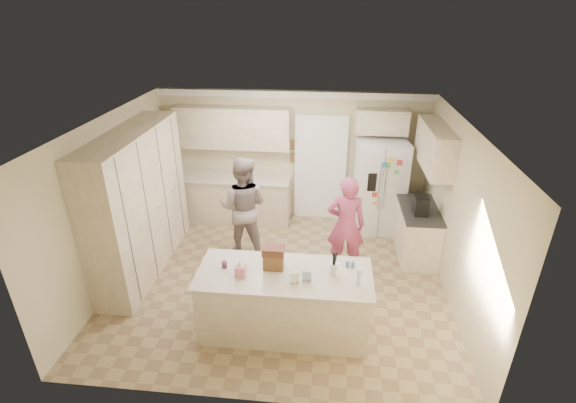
# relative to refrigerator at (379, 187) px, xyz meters

# --- Properties ---
(floor) EXTENTS (5.20, 4.60, 0.02)m
(floor) POSITION_rel_refrigerator_xyz_m (-1.69, -1.87, -0.91)
(floor) COLOR #988258
(floor) RESTS_ON ground
(ceiling) EXTENTS (5.20, 4.60, 0.02)m
(ceiling) POSITION_rel_refrigerator_xyz_m (-1.69, -1.87, 1.71)
(ceiling) COLOR white
(ceiling) RESTS_ON wall_back
(wall_back) EXTENTS (5.20, 0.02, 2.60)m
(wall_back) POSITION_rel_refrigerator_xyz_m (-1.69, 0.44, 0.40)
(wall_back) COLOR beige
(wall_back) RESTS_ON ground
(wall_front) EXTENTS (5.20, 0.02, 2.60)m
(wall_front) POSITION_rel_refrigerator_xyz_m (-1.69, -4.18, 0.40)
(wall_front) COLOR beige
(wall_front) RESTS_ON ground
(wall_left) EXTENTS (0.02, 4.60, 2.60)m
(wall_left) POSITION_rel_refrigerator_xyz_m (-4.30, -1.87, 0.40)
(wall_left) COLOR beige
(wall_left) RESTS_ON ground
(wall_right) EXTENTS (0.02, 4.60, 2.60)m
(wall_right) POSITION_rel_refrigerator_xyz_m (0.92, -1.87, 0.40)
(wall_right) COLOR beige
(wall_right) RESTS_ON ground
(crown_back) EXTENTS (5.20, 0.08, 0.12)m
(crown_back) POSITION_rel_refrigerator_xyz_m (-1.69, 0.39, 1.63)
(crown_back) COLOR white
(crown_back) RESTS_ON wall_back
(pantry_bank) EXTENTS (0.60, 2.60, 2.35)m
(pantry_bank) POSITION_rel_refrigerator_xyz_m (-3.99, -1.67, 0.28)
(pantry_bank) COLOR beige
(pantry_bank) RESTS_ON floor
(back_base_cab) EXTENTS (2.20, 0.60, 0.88)m
(back_base_cab) POSITION_rel_refrigerator_xyz_m (-2.84, 0.13, -0.46)
(back_base_cab) COLOR beige
(back_base_cab) RESTS_ON floor
(back_countertop) EXTENTS (2.24, 0.63, 0.04)m
(back_countertop) POSITION_rel_refrigerator_xyz_m (-2.84, 0.12, 0.00)
(back_countertop) COLOR beige
(back_countertop) RESTS_ON back_base_cab
(back_upper_cab) EXTENTS (2.20, 0.35, 0.80)m
(back_upper_cab) POSITION_rel_refrigerator_xyz_m (-2.84, 0.25, 1.00)
(back_upper_cab) COLOR beige
(back_upper_cab) RESTS_ON wall_back
(doorway_opening) EXTENTS (0.90, 0.06, 2.10)m
(doorway_opening) POSITION_rel_refrigerator_xyz_m (-1.14, 0.41, 0.15)
(doorway_opening) COLOR black
(doorway_opening) RESTS_ON floor
(doorway_casing) EXTENTS (1.02, 0.03, 2.22)m
(doorway_casing) POSITION_rel_refrigerator_xyz_m (-1.14, 0.37, 0.15)
(doorway_casing) COLOR white
(doorway_casing) RESTS_ON floor
(wall_frame_upper) EXTENTS (0.15, 0.02, 0.20)m
(wall_frame_upper) POSITION_rel_refrigerator_xyz_m (-1.67, 0.40, 0.65)
(wall_frame_upper) COLOR brown
(wall_frame_upper) RESTS_ON wall_back
(wall_frame_lower) EXTENTS (0.15, 0.02, 0.20)m
(wall_frame_lower) POSITION_rel_refrigerator_xyz_m (-1.67, 0.40, 0.38)
(wall_frame_lower) COLOR brown
(wall_frame_lower) RESTS_ON wall_back
(refrigerator) EXTENTS (0.97, 0.79, 1.80)m
(refrigerator) POSITION_rel_refrigerator_xyz_m (0.00, 0.00, 0.00)
(refrigerator) COLOR white
(refrigerator) RESTS_ON floor
(fridge_seam) EXTENTS (0.02, 0.02, 1.78)m
(fridge_seam) POSITION_rel_refrigerator_xyz_m (0.00, -0.35, 0.00)
(fridge_seam) COLOR gray
(fridge_seam) RESTS_ON refrigerator
(fridge_dispenser) EXTENTS (0.22, 0.03, 0.35)m
(fridge_dispenser) POSITION_rel_refrigerator_xyz_m (-0.22, -0.37, 0.25)
(fridge_dispenser) COLOR black
(fridge_dispenser) RESTS_ON refrigerator
(fridge_handle_l) EXTENTS (0.02, 0.02, 0.85)m
(fridge_handle_l) POSITION_rel_refrigerator_xyz_m (-0.05, -0.37, 0.15)
(fridge_handle_l) COLOR silver
(fridge_handle_l) RESTS_ON refrigerator
(fridge_handle_r) EXTENTS (0.02, 0.02, 0.85)m
(fridge_handle_r) POSITION_rel_refrigerator_xyz_m (0.05, -0.37, 0.15)
(fridge_handle_r) COLOR silver
(fridge_handle_r) RESTS_ON refrigerator
(over_fridge_cab) EXTENTS (0.95, 0.35, 0.45)m
(over_fridge_cab) POSITION_rel_refrigerator_xyz_m (-0.04, 0.25, 1.20)
(over_fridge_cab) COLOR beige
(over_fridge_cab) RESTS_ON wall_back
(right_base_cab) EXTENTS (0.60, 1.20, 0.88)m
(right_base_cab) POSITION_rel_refrigerator_xyz_m (0.61, -0.87, -0.46)
(right_base_cab) COLOR beige
(right_base_cab) RESTS_ON floor
(right_countertop) EXTENTS (0.63, 1.24, 0.04)m
(right_countertop) POSITION_rel_refrigerator_xyz_m (0.60, -0.87, 0.00)
(right_countertop) COLOR #2D2B28
(right_countertop) RESTS_ON right_base_cab
(right_upper_cab) EXTENTS (0.35, 1.50, 0.70)m
(right_upper_cab) POSITION_rel_refrigerator_xyz_m (0.73, -0.67, 1.05)
(right_upper_cab) COLOR beige
(right_upper_cab) RESTS_ON wall_right
(coffee_maker) EXTENTS (0.22, 0.28, 0.30)m
(coffee_maker) POSITION_rel_refrigerator_xyz_m (0.56, -1.07, 0.17)
(coffee_maker) COLOR black
(coffee_maker) RESTS_ON right_countertop
(island_base) EXTENTS (2.20, 0.90, 0.88)m
(island_base) POSITION_rel_refrigerator_xyz_m (-1.49, -2.97, -0.46)
(island_base) COLOR beige
(island_base) RESTS_ON floor
(island_top) EXTENTS (2.28, 0.96, 0.05)m
(island_top) POSITION_rel_refrigerator_xyz_m (-1.49, -2.97, 0.00)
(island_top) COLOR beige
(island_top) RESTS_ON island_base
(utensil_crock) EXTENTS (0.13, 0.13, 0.15)m
(utensil_crock) POSITION_rel_refrigerator_xyz_m (-0.84, -2.92, 0.10)
(utensil_crock) COLOR white
(utensil_crock) RESTS_ON island_top
(tissue_box) EXTENTS (0.13, 0.13, 0.14)m
(tissue_box) POSITION_rel_refrigerator_xyz_m (-2.04, -3.07, 0.10)
(tissue_box) COLOR pink
(tissue_box) RESTS_ON island_top
(tissue_plume) EXTENTS (0.08, 0.08, 0.08)m
(tissue_plume) POSITION_rel_refrigerator_xyz_m (-2.04, -3.07, 0.20)
(tissue_plume) COLOR white
(tissue_plume) RESTS_ON tissue_box
(dollhouse_body) EXTENTS (0.26, 0.18, 0.22)m
(dollhouse_body) POSITION_rel_refrigerator_xyz_m (-1.64, -2.87, 0.14)
(dollhouse_body) COLOR brown
(dollhouse_body) RESTS_ON island_top
(dollhouse_roof) EXTENTS (0.28, 0.20, 0.10)m
(dollhouse_roof) POSITION_rel_refrigerator_xyz_m (-1.64, -2.87, 0.30)
(dollhouse_roof) COLOR #592D1E
(dollhouse_roof) RESTS_ON dollhouse_body
(jam_jar) EXTENTS (0.07, 0.07, 0.09)m
(jam_jar) POSITION_rel_refrigerator_xyz_m (-2.29, -2.92, 0.07)
(jam_jar) COLOR #59263F
(jam_jar) RESTS_ON island_top
(greeting_card_a) EXTENTS (0.12, 0.06, 0.16)m
(greeting_card_a) POSITION_rel_refrigerator_xyz_m (-1.34, -3.17, 0.11)
(greeting_card_a) COLOR white
(greeting_card_a) RESTS_ON island_top
(greeting_card_b) EXTENTS (0.12, 0.05, 0.16)m
(greeting_card_b) POSITION_rel_refrigerator_xyz_m (-1.19, -3.12, 0.11)
(greeting_card_b) COLOR silver
(greeting_card_b) RESTS_ON island_top
(water_bottle) EXTENTS (0.07, 0.07, 0.24)m
(water_bottle) POSITION_rel_refrigerator_xyz_m (-0.54, -3.12, 0.14)
(water_bottle) COLOR silver
(water_bottle) RESTS_ON island_top
(shaker_salt) EXTENTS (0.05, 0.05, 0.09)m
(shaker_salt) POSITION_rel_refrigerator_xyz_m (-0.67, -2.75, 0.07)
(shaker_salt) COLOR #436197
(shaker_salt) RESTS_ON island_top
(shaker_pepper) EXTENTS (0.05, 0.05, 0.09)m
(shaker_pepper) POSITION_rel_refrigerator_xyz_m (-0.60, -2.75, 0.07)
(shaker_pepper) COLOR #436197
(shaker_pepper) RESTS_ON island_top
(teen_boy) EXTENTS (0.92, 0.74, 1.81)m
(teen_boy) POSITION_rel_refrigerator_xyz_m (-2.41, -1.11, 0.00)
(teen_boy) COLOR gray
(teen_boy) RESTS_ON floor
(teen_girl) EXTENTS (0.62, 0.41, 1.68)m
(teen_girl) POSITION_rel_refrigerator_xyz_m (-0.66, -1.46, -0.06)
(teen_girl) COLOR #AB4159
(teen_girl) RESTS_ON floor
(fridge_magnets) EXTENTS (0.76, 0.02, 1.44)m
(fridge_magnets) POSITION_rel_refrigerator_xyz_m (0.00, -0.36, 0.00)
(fridge_magnets) COLOR tan
(fridge_magnets) RESTS_ON refrigerator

